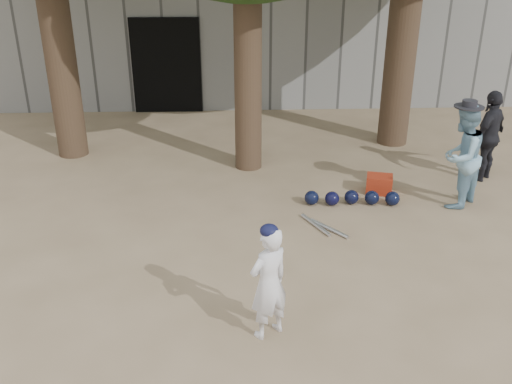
{
  "coord_description": "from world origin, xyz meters",
  "views": [
    {
      "loc": [
        0.31,
        -5.61,
        4.0
      ],
      "look_at": [
        0.6,
        1.0,
        0.95
      ],
      "focal_mm": 40.0,
      "sensor_mm": 36.0,
      "label": 1
    }
  ],
  "objects_px": {
    "boy_player": "(269,283)",
    "spectator_blue": "(461,157)",
    "spectator_dark": "(489,136)",
    "red_bag": "(379,184)"
  },
  "relations": [
    {
      "from": "boy_player",
      "to": "spectator_blue",
      "type": "height_order",
      "value": "spectator_blue"
    },
    {
      "from": "spectator_blue",
      "to": "spectator_dark",
      "type": "xyz_separation_m",
      "value": [
        0.87,
        1.02,
        -0.03
      ]
    },
    {
      "from": "spectator_dark",
      "to": "red_bag",
      "type": "xyz_separation_m",
      "value": [
        -1.97,
        -0.51,
        -0.64
      ]
    },
    {
      "from": "boy_player",
      "to": "spectator_blue",
      "type": "xyz_separation_m",
      "value": [
        3.17,
        3.07,
        0.17
      ]
    },
    {
      "from": "red_bag",
      "to": "spectator_blue",
      "type": "bearing_deg",
      "value": -25.06
    },
    {
      "from": "boy_player",
      "to": "spectator_dark",
      "type": "height_order",
      "value": "spectator_dark"
    },
    {
      "from": "spectator_dark",
      "to": "red_bag",
      "type": "distance_m",
      "value": 2.13
    },
    {
      "from": "boy_player",
      "to": "spectator_dark",
      "type": "distance_m",
      "value": 5.75
    },
    {
      "from": "spectator_blue",
      "to": "spectator_dark",
      "type": "relative_size",
      "value": 1.04
    },
    {
      "from": "boy_player",
      "to": "spectator_blue",
      "type": "bearing_deg",
      "value": -170.68
    }
  ]
}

